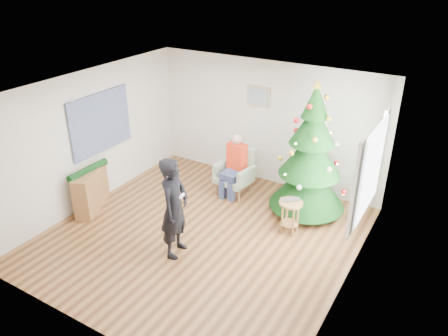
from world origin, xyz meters
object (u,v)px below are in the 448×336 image
Objects in this scene: stool at (290,217)px; standing_man at (174,208)px; console at (91,190)px; christmas_tree at (311,156)px; armchair at (235,177)px.

stool is 0.36× the size of standing_man.
standing_man is at bearing -31.62° from console.
console is (-2.23, 0.31, -0.45)m from standing_man.
console is (-3.58, -2.02, -0.76)m from christmas_tree.
stool is 3.79m from console.
standing_man reaches higher than stool.
standing_man is at bearing -132.51° from stool.
armchair reaches higher than stool.
armchair is (-1.51, -0.08, -0.80)m from christmas_tree.
armchair is 0.97× the size of console.
standing_man reaches higher than armchair.
standing_man is (0.16, -2.25, 0.50)m from armchair.
console is at bearing -150.54° from christmas_tree.
armchair is at bearing 19.42° from console.
christmas_tree is at bearing 90.88° from stool.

